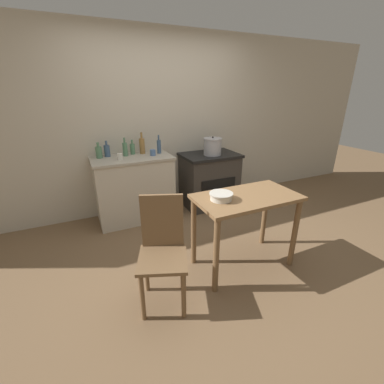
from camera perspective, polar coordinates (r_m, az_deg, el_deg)
ground_plane at (r=3.03m, az=4.05°, el=-13.69°), size 14.00×14.00×0.00m
wall_back at (r=3.96m, az=-6.86°, el=14.67°), size 8.00×0.07×2.55m
counter_cabinet at (r=3.72m, az=-12.66°, el=0.79°), size 1.07×0.59×0.91m
stove at (r=4.10m, az=3.82°, el=2.78°), size 0.86×0.63×0.84m
work_table at (r=2.62m, az=11.88°, el=-3.74°), size 1.03×0.57×0.80m
chair at (r=2.23m, az=-6.52°, el=-12.38°), size 0.52×0.52×0.96m
flour_sack at (r=3.88m, az=8.52°, el=-2.67°), size 0.25×0.18×0.33m
stock_pot at (r=3.90m, az=4.59°, el=10.06°), size 0.28×0.28×0.28m
mixing_bowl_large at (r=2.41m, az=6.48°, el=-0.86°), size 0.22×0.22×0.07m
bottle_far_left at (r=3.72m, az=-11.03°, el=10.11°), size 0.08×0.08×0.30m
bottle_left at (r=3.68m, az=-18.36°, el=8.74°), size 0.08×0.08×0.21m
bottle_mid_left at (r=3.72m, az=-13.07°, el=9.36°), size 0.07×0.07×0.20m
bottle_center_left at (r=3.71m, az=-7.35°, el=10.03°), size 0.06×0.06×0.26m
bottle_center at (r=3.63m, az=-20.01°, el=8.35°), size 0.08×0.08×0.21m
bottle_center_right at (r=3.64m, az=-14.64°, el=9.23°), size 0.07×0.07×0.25m
cup_mid_right at (r=3.48m, az=-15.77°, el=7.59°), size 0.07×0.07×0.08m
cup_right at (r=3.60m, az=-8.70°, el=8.65°), size 0.08×0.08×0.08m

